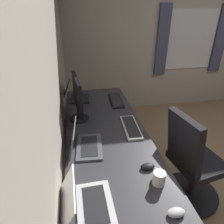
{
  "coord_description": "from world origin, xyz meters",
  "views": [
    {
      "loc": [
        -1.26,
        2.19,
        1.77
      ],
      "look_at": [
        0.25,
        1.9,
        0.95
      ],
      "focal_mm": 32.11,
      "sensor_mm": 36.0,
      "label": 1
    }
  ],
  "objects_px": {
    "drawer_pedestal": "(101,149)",
    "mouse_spare": "(148,166)",
    "monitor_primary": "(78,96)",
    "laptop_leftmost": "(84,202)",
    "laptop_center": "(74,95)",
    "coffee_mug": "(159,178)",
    "laptop_left": "(83,143)",
    "keyboard_main": "(131,127)",
    "office_chair": "(191,164)",
    "mouse_main": "(176,212)",
    "keyboard_spare": "(116,100)"
  },
  "relations": [
    {
      "from": "drawer_pedestal",
      "to": "mouse_spare",
      "type": "xyz_separation_m",
      "value": [
        -0.76,
        -0.24,
        0.4
      ]
    },
    {
      "from": "drawer_pedestal",
      "to": "mouse_spare",
      "type": "distance_m",
      "value": 0.89
    },
    {
      "from": "mouse_spare",
      "to": "monitor_primary",
      "type": "bearing_deg",
      "value": 28.63
    },
    {
      "from": "drawer_pedestal",
      "to": "laptop_leftmost",
      "type": "xyz_separation_m",
      "value": [
        -1.0,
        0.23,
        0.43
      ]
    },
    {
      "from": "laptop_center",
      "to": "coffee_mug",
      "type": "distance_m",
      "value": 1.56
    },
    {
      "from": "laptop_leftmost",
      "to": "coffee_mug",
      "type": "bearing_deg",
      "value": -79.12
    },
    {
      "from": "laptop_left",
      "to": "coffee_mug",
      "type": "bearing_deg",
      "value": -135.29
    },
    {
      "from": "keyboard_main",
      "to": "mouse_spare",
      "type": "distance_m",
      "value": 0.55
    },
    {
      "from": "office_chair",
      "to": "mouse_main",
      "type": "bearing_deg",
      "value": 140.53
    },
    {
      "from": "mouse_spare",
      "to": "coffee_mug",
      "type": "bearing_deg",
      "value": -170.6
    },
    {
      "from": "laptop_center",
      "to": "keyboard_main",
      "type": "relative_size",
      "value": 0.83
    },
    {
      "from": "monitor_primary",
      "to": "keyboard_main",
      "type": "bearing_deg",
      "value": -119.49
    },
    {
      "from": "mouse_main",
      "to": "coffee_mug",
      "type": "xyz_separation_m",
      "value": [
        0.23,
        0.01,
        0.03
      ]
    },
    {
      "from": "monitor_primary",
      "to": "drawer_pedestal",
      "type": "bearing_deg",
      "value": -105.26
    },
    {
      "from": "mouse_main",
      "to": "mouse_spare",
      "type": "relative_size",
      "value": 1.0
    },
    {
      "from": "monitor_primary",
      "to": "keyboard_spare",
      "type": "height_order",
      "value": "monitor_primary"
    },
    {
      "from": "coffee_mug",
      "to": "laptop_center",
      "type": "bearing_deg",
      "value": 19.01
    },
    {
      "from": "monitor_primary",
      "to": "mouse_spare",
      "type": "height_order",
      "value": "monitor_primary"
    },
    {
      "from": "laptop_left",
      "to": "laptop_center",
      "type": "distance_m",
      "value": 1.01
    },
    {
      "from": "keyboard_main",
      "to": "office_chair",
      "type": "distance_m",
      "value": 0.66
    },
    {
      "from": "office_chair",
      "to": "keyboard_main",
      "type": "bearing_deg",
      "value": 59.45
    },
    {
      "from": "drawer_pedestal",
      "to": "mouse_main",
      "type": "height_order",
      "value": "mouse_main"
    },
    {
      "from": "drawer_pedestal",
      "to": "keyboard_spare",
      "type": "height_order",
      "value": "keyboard_spare"
    },
    {
      "from": "keyboard_main",
      "to": "office_chair",
      "type": "relative_size",
      "value": 0.44
    },
    {
      "from": "keyboard_spare",
      "to": "drawer_pedestal",
      "type": "bearing_deg",
      "value": 148.09
    },
    {
      "from": "monitor_primary",
      "to": "laptop_center",
      "type": "height_order",
      "value": "monitor_primary"
    },
    {
      "from": "laptop_center",
      "to": "mouse_spare",
      "type": "xyz_separation_m",
      "value": [
        -1.33,
        -0.48,
        -0.04
      ]
    },
    {
      "from": "keyboard_main",
      "to": "laptop_left",
      "type": "bearing_deg",
      "value": 115.3
    },
    {
      "from": "mouse_main",
      "to": "coffee_mug",
      "type": "distance_m",
      "value": 0.24
    },
    {
      "from": "laptop_left",
      "to": "coffee_mug",
      "type": "height_order",
      "value": "laptop_left"
    },
    {
      "from": "laptop_leftmost",
      "to": "mouse_main",
      "type": "distance_m",
      "value": 0.52
    },
    {
      "from": "keyboard_main",
      "to": "drawer_pedestal",
      "type": "bearing_deg",
      "value": 51.88
    },
    {
      "from": "laptop_left",
      "to": "mouse_spare",
      "type": "height_order",
      "value": "laptop_left"
    },
    {
      "from": "keyboard_main",
      "to": "keyboard_spare",
      "type": "height_order",
      "value": "same"
    },
    {
      "from": "laptop_leftmost",
      "to": "coffee_mug",
      "type": "xyz_separation_m",
      "value": [
        0.09,
        -0.49,
        0.0
      ]
    },
    {
      "from": "monitor_primary",
      "to": "laptop_left",
      "type": "height_order",
      "value": "monitor_primary"
    },
    {
      "from": "drawer_pedestal",
      "to": "mouse_main",
      "type": "distance_m",
      "value": 1.24
    },
    {
      "from": "laptop_leftmost",
      "to": "laptop_left",
      "type": "relative_size",
      "value": 0.93
    },
    {
      "from": "monitor_primary",
      "to": "keyboard_main",
      "type": "relative_size",
      "value": 1.09
    },
    {
      "from": "mouse_spare",
      "to": "mouse_main",
      "type": "bearing_deg",
      "value": -175.11
    },
    {
      "from": "laptop_left",
      "to": "laptop_leftmost",
      "type": "bearing_deg",
      "value": 177.22
    },
    {
      "from": "laptop_leftmost",
      "to": "coffee_mug",
      "type": "relative_size",
      "value": 2.76
    },
    {
      "from": "laptop_center",
      "to": "mouse_main",
      "type": "bearing_deg",
      "value": -163.17
    },
    {
      "from": "mouse_spare",
      "to": "office_chair",
      "type": "xyz_separation_m",
      "value": [
        0.25,
        -0.54,
        -0.29
      ]
    },
    {
      "from": "keyboard_spare",
      "to": "office_chair",
      "type": "xyz_separation_m",
      "value": [
        -0.93,
        -0.53,
        -0.28
      ]
    },
    {
      "from": "monitor_primary",
      "to": "mouse_spare",
      "type": "relative_size",
      "value": 4.46
    },
    {
      "from": "coffee_mug",
      "to": "office_chair",
      "type": "height_order",
      "value": "office_chair"
    },
    {
      "from": "monitor_primary",
      "to": "laptop_center",
      "type": "xyz_separation_m",
      "value": [
        0.51,
        0.04,
        -0.2
      ]
    },
    {
      "from": "laptop_leftmost",
      "to": "keyboard_main",
      "type": "bearing_deg",
      "value": -32.38
    },
    {
      "from": "laptop_center",
      "to": "mouse_spare",
      "type": "relative_size",
      "value": 3.39
    }
  ]
}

